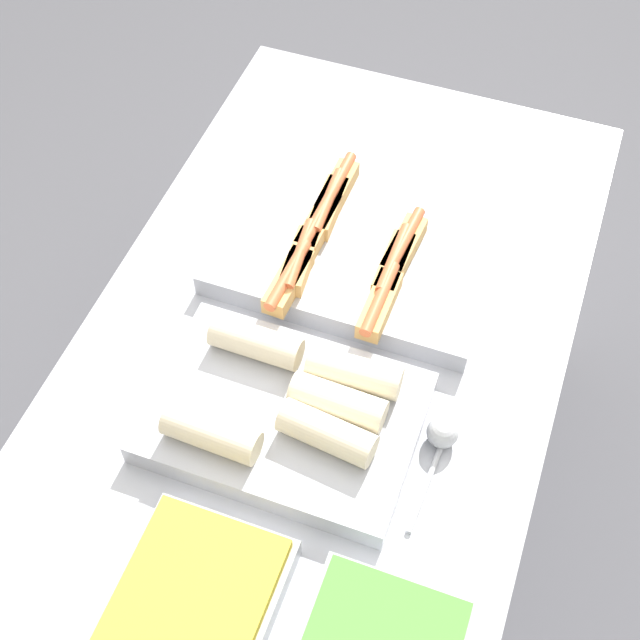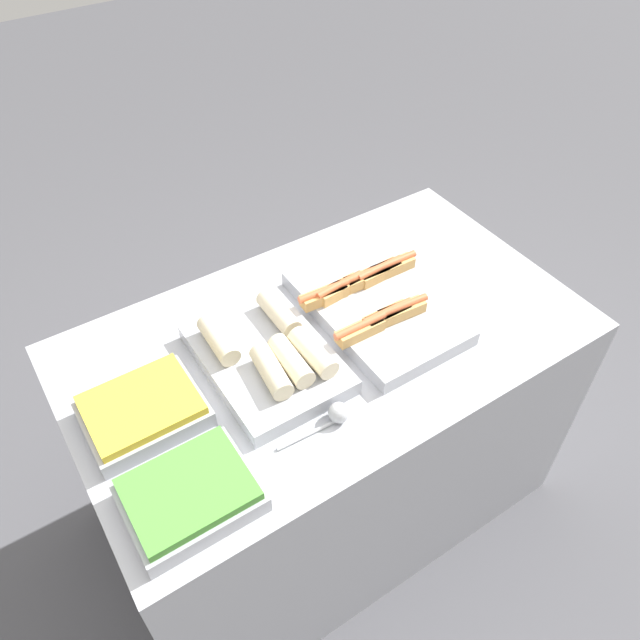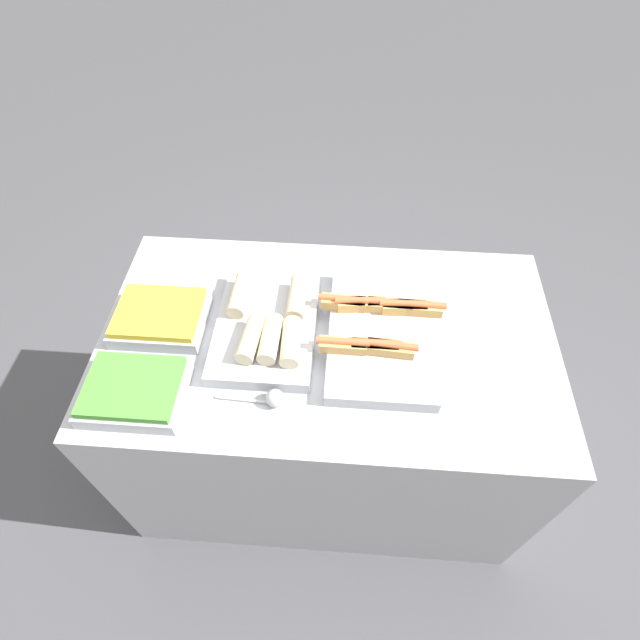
{
  "view_description": "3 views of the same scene",
  "coord_description": "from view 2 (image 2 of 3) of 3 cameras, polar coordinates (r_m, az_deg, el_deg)",
  "views": [
    {
      "loc": [
        -0.9,
        -0.32,
        2.28
      ],
      "look_at": [
        -0.03,
        0.0,
        1.0
      ],
      "focal_mm": 50.0,
      "sensor_mm": 36.0,
      "label": 1
    },
    {
      "loc": [
        -0.71,
        -1.04,
        2.24
      ],
      "look_at": [
        -0.03,
        0.0,
        1.0
      ],
      "focal_mm": 35.0,
      "sensor_mm": 36.0,
      "label": 2
    },
    {
      "loc": [
        0.04,
        -1.0,
        2.24
      ],
      "look_at": [
        -0.03,
        0.0,
        1.0
      ],
      "focal_mm": 28.0,
      "sensor_mm": 36.0,
      "label": 3
    }
  ],
  "objects": [
    {
      "name": "ground_plane",
      "position": [
        2.57,
        0.52,
        -15.72
      ],
      "size": [
        12.0,
        12.0,
        0.0
      ],
      "primitive_type": "plane",
      "color": "#4C4C51"
    },
    {
      "name": "counter",
      "position": [
        2.18,
        0.6,
        -9.8
      ],
      "size": [
        1.51,
        0.88,
        0.92
      ],
      "color": "#A8AAB2",
      "rests_on": "ground_plane"
    },
    {
      "name": "tray_hotdogs",
      "position": [
        1.87,
        4.98,
        1.44
      ],
      "size": [
        0.42,
        0.53,
        0.1
      ],
      "color": "#A8AAB2",
      "rests_on": "counter"
    },
    {
      "name": "tray_wraps",
      "position": [
        1.72,
        -4.74,
        -3.26
      ],
      "size": [
        0.32,
        0.46,
        0.11
      ],
      "color": "#A8AAB2",
      "rests_on": "counter"
    },
    {
      "name": "tray_side_front",
      "position": [
        1.5,
        -11.83,
        -15.4
      ],
      "size": [
        0.3,
        0.24,
        0.07
      ],
      "color": "#A8AAB2",
      "rests_on": "counter"
    },
    {
      "name": "tray_side_back",
      "position": [
        1.67,
        -15.89,
        -8.01
      ],
      "size": [
        0.3,
        0.24,
        0.07
      ],
      "color": "#A8AAB2",
      "rests_on": "counter"
    },
    {
      "name": "serving_spoon_near",
      "position": [
        1.61,
        1.46,
        -8.65
      ],
      "size": [
        0.21,
        0.06,
        0.06
      ],
      "color": "#B2B5BA",
      "rests_on": "counter"
    }
  ]
}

